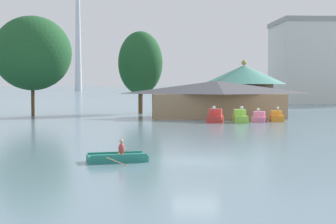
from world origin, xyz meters
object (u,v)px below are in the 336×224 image
object	(u,v)px
pedal_boat_red	(215,117)
green_roof_pavilion	(244,85)
pedal_boat_lime	(240,117)
background_building_block	(333,62)
rowboat_with_rower	(117,158)
shoreline_tree_tall_left	(32,53)
pedal_boat_pink	(259,118)
boathouse	(217,98)
pedal_boat_orange	(277,117)
shoreline_tree_mid	(140,63)

from	to	relation	value
pedal_boat_red	green_roof_pavilion	bearing A→B (deg)	175.01
pedal_boat_lime	background_building_block	xyz separation A→B (m)	(30.89, 58.49, 8.37)
rowboat_with_rower	shoreline_tree_tall_left	size ratio (longest dim) A/B	0.27
pedal_boat_lime	green_roof_pavilion	size ratio (longest dim) A/B	0.27
pedal_boat_red	pedal_boat_lime	bearing A→B (deg)	102.79
green_roof_pavilion	pedal_boat_pink	bearing A→B (deg)	-94.36
pedal_boat_pink	boathouse	xyz separation A→B (m)	(-3.65, 7.30, 1.93)
pedal_boat_pink	pedal_boat_orange	distance (m)	2.08
green_roof_pavilion	pedal_boat_lime	bearing A→B (deg)	-102.08
pedal_boat_pink	shoreline_tree_tall_left	xyz separation A→B (m)	(-26.74, 11.15, 7.58)
pedal_boat_red	green_roof_pavilion	size ratio (longest dim) A/B	0.23
rowboat_with_rower	pedal_boat_lime	bearing A→B (deg)	-124.91
rowboat_with_rower	pedal_boat_lime	size ratio (longest dim) A/B	1.12
pedal_boat_lime	pedal_boat_orange	xyz separation A→B (m)	(4.36, 1.57, -0.09)
pedal_boat_orange	background_building_block	world-z (taller)	background_building_block
rowboat_with_rower	background_building_block	bearing A→B (deg)	-128.69
rowboat_with_rower	boathouse	size ratio (longest dim) A/B	0.20
pedal_boat_orange	pedal_boat_lime	bearing A→B (deg)	-62.91
pedal_boat_red	pedal_boat_pink	distance (m)	5.09
background_building_block	pedal_boat_lime	bearing A→B (deg)	-117.84
rowboat_with_rower	pedal_boat_red	distance (m)	30.45
pedal_boat_red	background_building_block	xyz separation A→B (m)	(33.55, 58.34, 8.35)
pedal_boat_orange	background_building_block	xyz separation A→B (m)	(26.52, 56.91, 8.46)
boathouse	green_roof_pavilion	xyz separation A→B (m)	(4.79, 7.66, 1.59)
pedal_boat_orange	shoreline_tree_tall_left	world-z (taller)	shoreline_tree_tall_left
pedal_boat_red	shoreline_tree_mid	xyz separation A→B (m)	(-8.05, 17.95, 6.46)
pedal_boat_pink	green_roof_pavilion	world-z (taller)	green_roof_pavilion
green_roof_pavilion	background_building_block	distance (m)	50.69
pedal_boat_lime	pedal_boat_pink	xyz separation A→B (m)	(2.31, 1.19, -0.12)
pedal_boat_lime	shoreline_tree_tall_left	distance (m)	28.37
shoreline_tree_tall_left	shoreline_tree_mid	bearing A→B (deg)	22.76
shoreline_tree_mid	green_roof_pavilion	bearing A→B (deg)	-7.82
pedal_boat_lime	green_roof_pavilion	world-z (taller)	green_roof_pavilion
pedal_boat_orange	boathouse	distance (m)	9.16
shoreline_tree_tall_left	background_building_block	xyz separation A→B (m)	(55.31, 46.15, 0.91)
green_roof_pavilion	pedal_boat_orange	bearing A→B (deg)	-86.44
pedal_boat_pink	shoreline_tree_mid	bearing A→B (deg)	-125.25
pedal_boat_pink	shoreline_tree_tall_left	world-z (taller)	shoreline_tree_tall_left
boathouse	green_roof_pavilion	world-z (taller)	green_roof_pavilion
green_roof_pavilion	shoreline_tree_tall_left	world-z (taller)	shoreline_tree_tall_left
shoreline_tree_mid	boathouse	bearing A→B (deg)	-45.68
pedal_boat_pink	green_roof_pavilion	distance (m)	15.40
shoreline_tree_tall_left	shoreline_tree_mid	size ratio (longest dim) A/B	1.12
background_building_block	pedal_boat_orange	bearing A→B (deg)	-114.99
pedal_boat_red	pedal_boat_pink	xyz separation A→B (m)	(4.98, 1.05, -0.14)
pedal_boat_red	shoreline_tree_tall_left	world-z (taller)	shoreline_tree_tall_left
pedal_boat_red	rowboat_with_rower	bearing A→B (deg)	-1.60
boathouse	background_building_block	distance (m)	59.84
pedal_boat_orange	green_roof_pavilion	distance (m)	15.01
pedal_boat_red	pedal_boat_orange	world-z (taller)	pedal_boat_red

